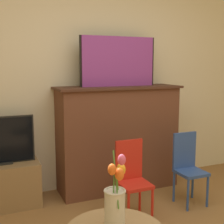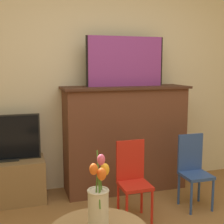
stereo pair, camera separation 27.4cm
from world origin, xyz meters
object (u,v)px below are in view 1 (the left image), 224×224
chair_blue (188,164)px  vase_tulips (115,204)px  painting (118,61)px  chair_red (132,175)px

chair_blue → vase_tulips: 1.58m
painting → chair_red: bearing=-103.9°
chair_blue → vase_tulips: bearing=-142.3°
chair_blue → vase_tulips: (-1.24, -0.95, 0.21)m
chair_red → chair_blue: 0.68m
vase_tulips → chair_blue: bearing=37.7°
chair_red → chair_blue: same height
chair_red → chair_blue: bearing=5.4°
chair_red → vase_tulips: bearing=-122.1°
painting → vase_tulips: (-0.74, -1.60, -0.85)m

